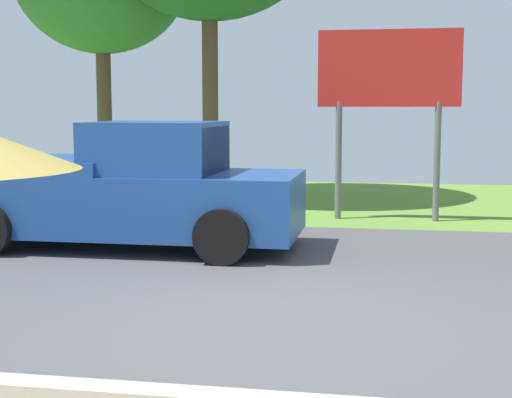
% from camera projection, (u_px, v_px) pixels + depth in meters
% --- Properties ---
extents(ground_plane, '(40.00, 22.00, 0.20)m').
position_uv_depth(ground_plane, '(315.00, 267.00, 10.00)').
color(ground_plane, '#4C4C4F').
extents(pickup_truck, '(5.20, 2.28, 1.88)m').
position_uv_depth(pickup_truck, '(128.00, 189.00, 11.09)').
color(pickup_truck, '#1E478C').
rests_on(pickup_truck, ground_plane).
extents(roadside_billboard, '(2.60, 0.12, 3.50)m').
position_uv_depth(roadside_billboard, '(389.00, 82.00, 13.58)').
color(roadside_billboard, slate).
rests_on(roadside_billboard, ground_plane).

